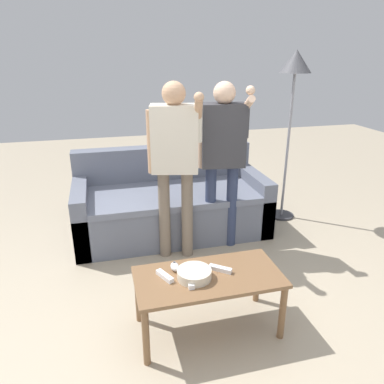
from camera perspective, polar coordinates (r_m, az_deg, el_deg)
name	(u,v)px	position (r m, az deg, el deg)	size (l,w,h in m)	color
ground_plane	(180,309)	(2.81, -1.90, -17.86)	(12.00, 12.00, 0.00)	tan
couch	(170,203)	(3.81, -3.44, -1.81)	(1.91, 0.93, 0.82)	slate
coffee_table	(208,283)	(2.44, 2.59, -14.07)	(0.95, 0.46, 0.42)	brown
snack_bowl	(194,274)	(2.36, 0.36, -12.71)	(0.22, 0.22, 0.06)	beige
game_remote_nunchuk	(175,267)	(2.45, -2.71, -11.60)	(0.06, 0.09, 0.05)	white
floor_lamp	(294,77)	(3.96, 15.75, 16.97)	(0.32, 0.32, 1.79)	#2D2D33
player_right	(223,148)	(3.26, 4.86, 6.89)	(0.46, 0.35, 1.54)	#2D3856
player_center	(175,152)	(3.07, -2.71, 6.20)	(0.45, 0.40, 1.56)	#756656
game_remote_wand_near	(188,281)	(2.33, -0.58, -13.74)	(0.04, 0.15, 0.03)	white
game_remote_wand_far	(220,269)	(2.44, 4.45, -11.91)	(0.14, 0.12, 0.03)	white
game_remote_wand_spare	(165,276)	(2.38, -4.29, -12.98)	(0.10, 0.15, 0.03)	white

